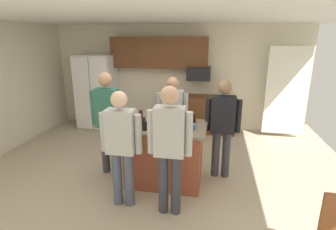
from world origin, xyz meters
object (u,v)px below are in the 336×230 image
at_px(kitchen_island, 165,154).
at_px(mug_ceramic_white, 192,127).
at_px(refrigerator, 97,92).
at_px(glass_pilsner, 141,115).
at_px(person_elder_center, 172,114).
at_px(glass_dark_ale, 182,117).
at_px(serving_tray, 170,125).
at_px(person_guest_left, 121,142).
at_px(glass_stout_tall, 194,118).
at_px(microwave_over_range, 199,73).
at_px(person_guest_by_door, 223,123).
at_px(person_host_foreground, 170,143).
at_px(person_guest_right, 108,117).
at_px(glass_short_whisky, 144,121).
at_px(tumbler_amber, 144,126).

xyz_separation_m(kitchen_island, mug_ceramic_white, (0.44, -0.12, 0.52)).
distance_m(refrigerator, glass_pilsner, 2.87).
height_order(person_elder_center, glass_dark_ale, person_elder_center).
relative_size(person_elder_center, glass_pilsner, 10.86).
bearing_deg(glass_pilsner, serving_tray, -28.73).
xyz_separation_m(person_guest_left, serving_tray, (0.53, 0.67, 0.05)).
bearing_deg(glass_stout_tall, kitchen_island, -150.34).
height_order(microwave_over_range, mug_ceramic_white, microwave_over_range).
bearing_deg(mug_ceramic_white, glass_stout_tall, 92.10).
bearing_deg(refrigerator, kitchen_island, -47.49).
bearing_deg(person_elder_center, person_guest_by_door, 63.86).
height_order(person_guest_by_door, person_host_foreground, person_host_foreground).
xyz_separation_m(person_guest_right, glass_stout_tall, (1.41, 0.12, 0.02)).
bearing_deg(mug_ceramic_white, glass_short_whisky, 174.60).
xyz_separation_m(refrigerator, kitchen_island, (2.28, -2.48, -0.45)).
bearing_deg(refrigerator, microwave_over_range, 2.61).
height_order(refrigerator, glass_pilsner, refrigerator).
xyz_separation_m(person_guest_right, person_host_foreground, (1.20, -0.90, -0.01)).
distance_m(person_guest_by_door, glass_dark_ale, 0.67).
xyz_separation_m(person_host_foreground, tumbler_amber, (-0.46, 0.50, 0.03)).
xyz_separation_m(refrigerator, person_guest_left, (1.83, -3.19, 0.00)).
xyz_separation_m(kitchen_island, person_host_foreground, (0.22, -0.77, 0.51)).
bearing_deg(kitchen_island, mug_ceramic_white, -14.75).
bearing_deg(person_guest_by_door, person_elder_center, -47.39).
relative_size(microwave_over_range, person_guest_left, 0.34).
bearing_deg(glass_pilsner, refrigerator, 129.46).
xyz_separation_m(glass_pilsner, mug_ceramic_white, (0.90, -0.39, -0.03)).
distance_m(microwave_over_range, tumbler_amber, 2.95).
relative_size(microwave_over_range, person_elder_center, 0.35).
bearing_deg(glass_stout_tall, microwave_over_range, 92.54).
xyz_separation_m(glass_short_whisky, serving_tray, (0.41, 0.02, -0.04)).
height_order(person_host_foreground, glass_pilsner, person_host_foreground).
distance_m(person_host_foreground, mug_ceramic_white, 0.69).
relative_size(refrigerator, kitchen_island, 1.44).
height_order(person_host_foreground, glass_short_whisky, person_host_foreground).
relative_size(mug_ceramic_white, serving_tray, 0.28).
distance_m(mug_ceramic_white, glass_dark_ale, 0.42).
height_order(person_guest_by_door, glass_pilsner, person_guest_by_door).
bearing_deg(glass_dark_ale, refrigerator, 138.34).
xyz_separation_m(glass_pilsner, tumbler_amber, (0.21, -0.53, -0.01)).
distance_m(refrigerator, person_host_foreground, 4.10).
xyz_separation_m(kitchen_island, person_guest_right, (-0.98, 0.13, 0.53)).
relative_size(person_guest_by_door, glass_pilsner, 11.06).
distance_m(person_host_foreground, glass_stout_tall, 1.03).
distance_m(person_guest_left, serving_tray, 0.86).
relative_size(person_guest_right, glass_stout_tall, 12.92).
bearing_deg(tumbler_amber, microwave_over_range, 78.76).
bearing_deg(person_guest_right, refrigerator, 126.19).
distance_m(glass_short_whisky, glass_dark_ale, 0.63).
height_order(refrigerator, microwave_over_range, refrigerator).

